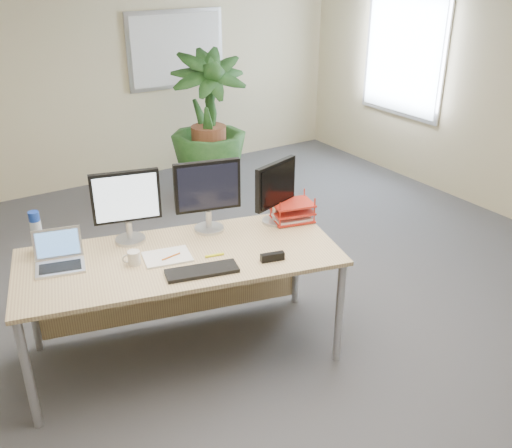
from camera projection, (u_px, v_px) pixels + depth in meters
floor at (272, 350)px, 4.19m from camera, size 8.00×8.00×0.00m
back_wall at (83, 75)px, 6.66m from camera, size 7.00×0.04×2.70m
whiteboard at (176, 50)px, 7.13m from camera, size 1.30×0.04×0.95m
window at (404, 52)px, 6.95m from camera, size 0.04×1.30×1.55m
desk at (178, 270)px, 3.98m from camera, size 2.28×1.38×0.82m
floor_plant at (209, 135)px, 6.53m from camera, size 1.02×1.02×1.50m
monitor_left at (126, 202)px, 3.86m from camera, size 0.46×0.21×0.51m
monitor_right at (208, 192)px, 4.02m from camera, size 0.47×0.21×0.53m
monitor_dark at (276, 188)px, 4.15m from camera, size 0.41×0.19×0.47m
laptop at (59, 257)px, 3.67m from camera, size 0.36×0.33×0.22m
keyboard at (202, 271)px, 3.59m from camera, size 0.48×0.26×0.03m
coffee_mug at (134, 258)px, 3.67m from camera, size 0.12×0.08×0.09m
spiral_notebook at (167, 257)px, 3.77m from camera, size 0.35×0.29×0.01m
orange_pen at (171, 256)px, 3.75m from camera, size 0.14×0.03×0.01m
yellow_highlighter at (215, 255)px, 3.78m from camera, size 0.13×0.05×0.02m
water_bottle at (37, 233)px, 3.78m from camera, size 0.08×0.08×0.30m
letter_tray at (292, 213)px, 4.27m from camera, size 0.34×0.29×0.14m
stapler at (272, 257)px, 3.72m from camera, size 0.16×0.08×0.05m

